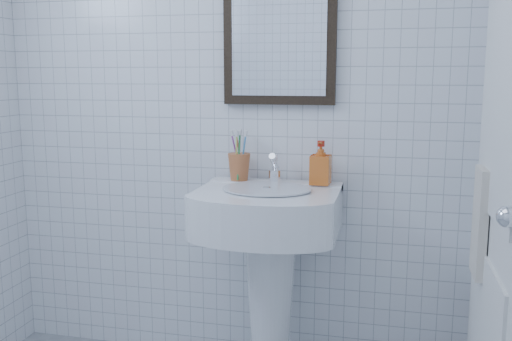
# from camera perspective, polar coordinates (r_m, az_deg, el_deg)

# --- Properties ---
(wall_back) EXTENTS (2.20, 0.02, 2.50)m
(wall_back) POSITION_cam_1_polar(r_m,az_deg,el_deg) (2.64, -2.76, 6.90)
(wall_back) COLOR white
(wall_back) RESTS_ON ground
(washbasin) EXTENTS (0.59, 0.43, 0.91)m
(washbasin) POSITION_cam_1_polar(r_m,az_deg,el_deg) (2.49, 1.34, -8.26)
(washbasin) COLOR white
(washbasin) RESTS_ON ground
(faucet) EXTENTS (0.06, 0.12, 0.14)m
(faucet) POSITION_cam_1_polar(r_m,az_deg,el_deg) (2.51, 1.88, 0.02)
(faucet) COLOR white
(faucet) RESTS_ON washbasin
(toothbrush_cup) EXTENTS (0.11, 0.11, 0.12)m
(toothbrush_cup) POSITION_cam_1_polar(r_m,az_deg,el_deg) (2.56, -1.70, 0.36)
(toothbrush_cup) COLOR #B56133
(toothbrush_cup) RESTS_ON washbasin
(soap_dispenser) EXTENTS (0.09, 0.09, 0.19)m
(soap_dispenser) POSITION_cam_1_polar(r_m,az_deg,el_deg) (2.48, 6.48, 0.77)
(soap_dispenser) COLOR #CD4414
(soap_dispenser) RESTS_ON washbasin
(wall_mirror) EXTENTS (0.50, 0.04, 0.62)m
(wall_mirror) POSITION_cam_1_polar(r_m,az_deg,el_deg) (2.56, 2.35, 13.54)
(wall_mirror) COLOR black
(wall_mirror) RESTS_ON wall_back
(bathroom_door) EXTENTS (0.04, 0.80, 2.00)m
(bathroom_door) POSITION_cam_1_polar(r_m,az_deg,el_deg) (1.95, 23.47, -2.23)
(bathroom_door) COLOR white
(bathroom_door) RESTS_ON ground
(towel_ring) EXTENTS (0.01, 0.18, 0.18)m
(towel_ring) POSITION_cam_1_polar(r_m,az_deg,el_deg) (2.08, 22.33, -0.06)
(towel_ring) COLOR white
(towel_ring) RESTS_ON wall_right
(hand_towel) EXTENTS (0.03, 0.16, 0.38)m
(hand_towel) POSITION_cam_1_polar(r_m,az_deg,el_deg) (2.11, 21.48, -4.86)
(hand_towel) COLOR beige
(hand_towel) RESTS_ON towel_ring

